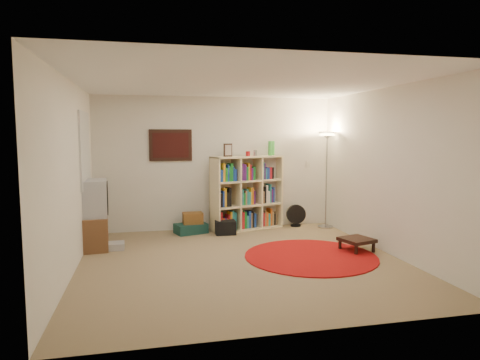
# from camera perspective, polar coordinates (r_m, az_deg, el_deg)

# --- Properties ---
(room) EXTENTS (4.54, 4.54, 2.54)m
(room) POSITION_cam_1_polar(r_m,az_deg,el_deg) (5.96, -0.31, 0.95)
(room) COLOR #87704F
(room) RESTS_ON ground
(bookshelf) EXTENTS (1.45, 0.80, 1.67)m
(bookshelf) POSITION_cam_1_polar(r_m,az_deg,el_deg) (8.10, 0.78, -1.88)
(bookshelf) COLOR #FFE6AA
(bookshelf) RESTS_ON ground
(floor_lamp) EXTENTS (0.42, 0.42, 1.85)m
(floor_lamp) POSITION_cam_1_polar(r_m,az_deg,el_deg) (8.32, 11.53, 4.16)
(floor_lamp) COLOR #B8B9BD
(floor_lamp) RESTS_ON ground
(floor_fan) EXTENTS (0.38, 0.23, 0.43)m
(floor_fan) POSITION_cam_1_polar(r_m,az_deg,el_deg) (8.47, 7.47, -4.71)
(floor_fan) COLOR black
(floor_fan) RESTS_ON ground
(tv_stand) EXTENTS (0.58, 0.78, 1.09)m
(tv_stand) POSITION_cam_1_polar(r_m,az_deg,el_deg) (7.14, -19.29, -4.51)
(tv_stand) COLOR brown
(tv_stand) RESTS_ON ground
(dvd_box) EXTENTS (0.33, 0.28, 0.11)m
(dvd_box) POSITION_cam_1_polar(r_m,az_deg,el_deg) (7.06, -16.49, -8.44)
(dvd_box) COLOR #AFAFB4
(dvd_box) RESTS_ON ground
(suitcase) EXTENTS (0.63, 0.51, 0.18)m
(suitcase) POSITION_cam_1_polar(r_m,az_deg,el_deg) (7.91, -6.57, -6.42)
(suitcase) COLOR #153A33
(suitcase) RESTS_ON ground
(wicker_basket) EXTENTS (0.36, 0.26, 0.20)m
(wicker_basket) POSITION_cam_1_polar(r_m,az_deg,el_deg) (7.87, -6.31, -5.06)
(wicker_basket) COLOR brown
(wicker_basket) RESTS_ON suitcase
(duffel_bag) EXTENTS (0.37, 0.31, 0.25)m
(duffel_bag) POSITION_cam_1_polar(r_m,az_deg,el_deg) (7.79, -1.98, -6.31)
(duffel_bag) COLOR black
(duffel_bag) RESTS_ON ground
(red_rug) EXTENTS (1.95, 1.95, 0.02)m
(red_rug) POSITION_cam_1_polar(r_m,az_deg,el_deg) (6.48, 9.40, -9.98)
(red_rug) COLOR #970A0B
(red_rug) RESTS_ON ground
(side_table) EXTENTS (0.54, 0.54, 0.20)m
(side_table) POSITION_cam_1_polar(r_m,az_deg,el_deg) (6.90, 15.30, -7.76)
(side_table) COLOR black
(side_table) RESTS_ON ground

